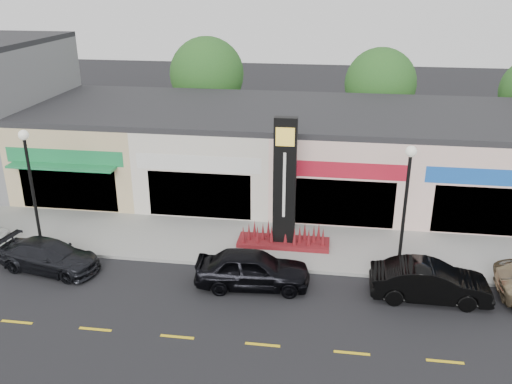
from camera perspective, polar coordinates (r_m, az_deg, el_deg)
ground at (r=22.06m, az=-6.11°, el=-10.30°), size 120.00×120.00×0.00m
sidewalk at (r=25.70m, az=-3.77°, el=-5.07°), size 52.00×4.30×0.15m
curb at (r=23.77m, az=-4.89°, el=-7.49°), size 52.00×0.20×0.15m
shop_beige at (r=33.73m, az=-15.66°, el=5.04°), size 7.00×10.85×4.80m
shop_cream at (r=31.60m, az=-3.90°, el=4.70°), size 7.00×10.01×4.80m
shop_pink_w at (r=30.94m, az=8.92°, el=4.10°), size 7.00×10.01×4.80m
shop_pink_e at (r=31.84m, az=21.62°, el=3.31°), size 7.00×10.01×4.80m
tree_rear_west at (r=39.13m, az=-5.19°, el=12.25°), size 5.20×5.20×7.83m
tree_rear_mid at (r=38.26m, az=12.95°, el=11.06°), size 4.80×4.80×7.29m
lamp_west_near at (r=25.63m, az=-22.65°, el=1.42°), size 0.44×0.44×5.47m
lamp_east_near at (r=22.32m, az=15.50°, el=-0.58°), size 0.44×0.44×5.47m
pylon_sign at (r=24.22m, az=2.99°, el=-1.06°), size 4.20×1.30×6.00m
car_dark_sedan at (r=24.69m, az=-20.93°, el=-6.31°), size 2.53×4.65×1.28m
car_black_sedan at (r=21.86m, az=-0.36°, el=-8.09°), size 2.19×4.71×1.56m
car_black_conv at (r=22.12m, az=17.83°, el=-8.99°), size 1.58×4.52×1.49m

